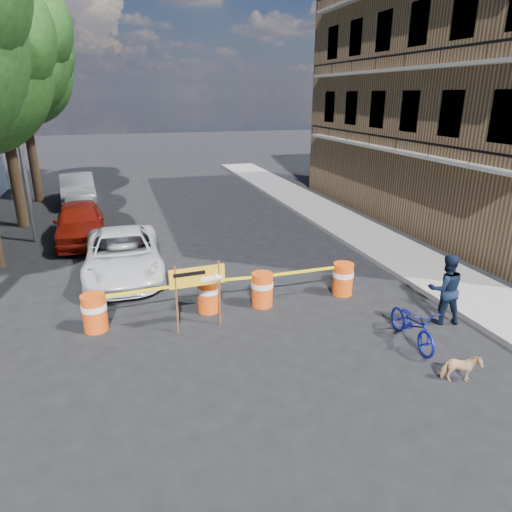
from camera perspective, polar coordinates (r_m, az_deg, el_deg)
ground at (r=10.54m, az=1.01°, el=-10.39°), size 120.00×120.00×0.00m
sidewalk_east at (r=18.00m, az=14.00°, el=2.23°), size 2.40×40.00×0.15m
apartment_building at (r=22.34m, az=26.25°, el=19.60°), size 8.00×16.00×12.00m
tree_far at (r=25.99m, az=-27.36°, el=19.65°), size 5.04×4.80×8.84m
streetlamp at (r=18.45m, az=-27.62°, el=14.70°), size 1.25×0.18×8.00m
barrel_far_left at (r=11.36m, az=-19.54°, el=-6.59°), size 0.58×0.58×0.90m
barrel_mid_left at (r=11.69m, az=-5.97°, el=-4.73°), size 0.58×0.58×0.90m
barrel_mid_right at (r=11.92m, az=0.76°, el=-4.12°), size 0.58×0.58×0.90m
barrel_far_right at (r=12.82m, az=10.79°, el=-2.74°), size 0.58×0.58×0.90m
detour_sign at (r=10.57m, az=-6.51°, el=-3.13°), size 1.29×0.25×1.66m
pedestrian at (r=11.82m, az=22.59°, el=-3.82°), size 0.99×0.86×1.74m
bicycle at (r=10.57m, az=19.22°, el=-6.09°), size 0.68×0.97×1.76m
dog at (r=9.83m, az=24.24°, el=-12.72°), size 0.76×0.51×0.59m
suv_white at (r=14.47m, az=-16.29°, el=0.25°), size 2.30×4.85×1.34m
sedan_red at (r=18.34m, az=-21.17°, el=3.98°), size 1.96×4.45×1.49m
sedan_silver at (r=25.07m, az=-21.42°, el=7.86°), size 1.97×4.65×1.49m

